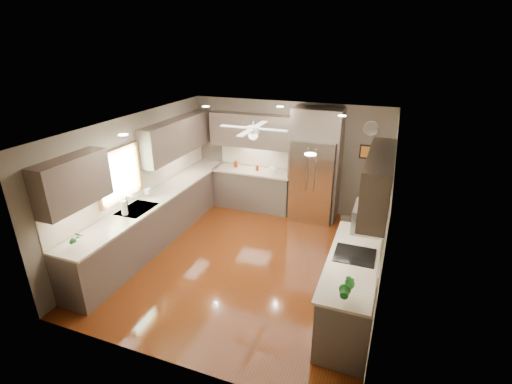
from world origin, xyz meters
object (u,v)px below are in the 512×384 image
Objects in this scene: potted_plant_right at (347,288)px; bowl at (272,171)px; stool at (349,230)px; canister_a at (236,164)px; potted_plant_left at (75,238)px; canister_d at (257,168)px; microwave at (369,218)px; paper_towel at (124,208)px; soap_bottle at (149,191)px; refrigerator at (315,167)px.

potted_plant_right reaches higher than bowl.
bowl reaches higher than stool.
potted_plant_left is (-0.76, -4.11, 0.06)m from canister_a.
stool is (-0.29, 3.08, -0.86)m from potted_plant_right.
microwave reaches higher than canister_d.
paper_towel is at bearing -113.78° from canister_d.
soap_bottle is 0.66× the size of potted_plant_right.
paper_towel reaches higher than potted_plant_left.
stool is (1.89, -0.81, -0.73)m from bowl.
potted_plant_left is 4.83m from refrigerator.
soap_bottle is 2.77m from bowl.
microwave is at bearing -63.91° from refrigerator.
soap_bottle is 0.76× the size of potted_plant_left.
canister_a is at bearing 177.72° from refrigerator.
canister_d is 0.05× the size of refrigerator.
potted_plant_right is 0.70× the size of stool.
microwave reaches higher than bowl.
potted_plant_right is at bearing 2.58° from potted_plant_left.
microwave is at bearing 3.42° from paper_towel.
potted_plant_right is 3.98m from paper_towel.
bowl is 3.60m from microwave.
soap_bottle is 4.37m from potted_plant_right.
bowl is (0.92, -0.05, -0.05)m from canister_a.
microwave is (2.29, -2.73, 0.51)m from bowl.
potted_plant_right is 1.21× the size of paper_towel.
soap_bottle is at bearing -112.19° from canister_a.
refrigerator reaches higher than microwave.
potted_plant_right reaches higher than stool.
canister_a is 0.54× the size of paper_towel.
paper_towel is at bearing 90.26° from potted_plant_left.
microwave is 2.32m from stool.
bowl is (-2.18, 3.88, -0.13)m from potted_plant_right.
microwave reaches higher than potted_plant_left.
paper_towel is at bearing -119.68° from bowl.
soap_bottle is at bearing -130.62° from bowl.
paper_towel reaches higher than canister_d.
canister_a is at bearing 176.66° from bowl.
paper_towel is (-3.87, 0.92, -0.02)m from potted_plant_right.
potted_plant_right reaches higher than canister_d.
canister_a is 0.67× the size of soap_bottle.
paper_towel is (-1.69, -2.97, 0.11)m from bowl.
microwave is at bearing -50.04° from bowl.
soap_bottle is 0.80× the size of paper_towel.
canister_d is 0.37× the size of potted_plant_right.
canister_a is 0.06× the size of refrigerator.
microwave is (0.10, 1.16, 0.38)m from potted_plant_right.
microwave reaches higher than canister_a.
potted_plant_left is at bearing -177.42° from potted_plant_right.
canister_a is at bearing 128.26° from potted_plant_right.
stool is at bearing 101.66° from microwave.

